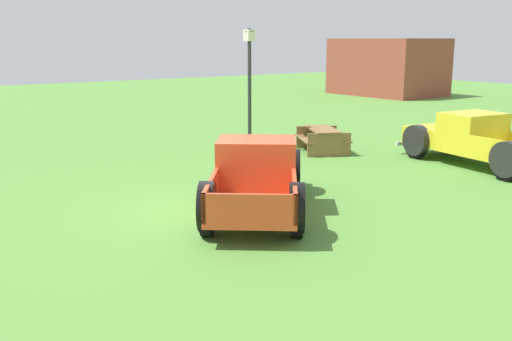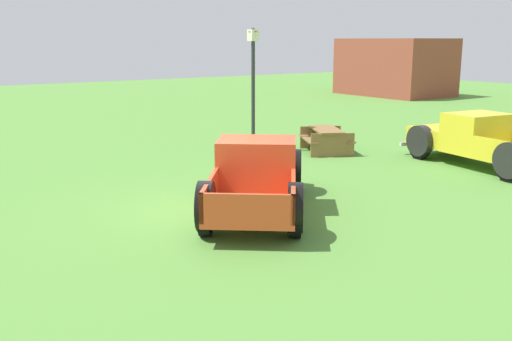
# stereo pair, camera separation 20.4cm
# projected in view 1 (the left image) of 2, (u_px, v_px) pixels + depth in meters

# --- Properties ---
(ground_plane) EXTENTS (80.00, 80.00, 0.00)m
(ground_plane) POSITION_uv_depth(u_px,v_px,m) (214.00, 211.00, 12.60)
(ground_plane) COLOR #548C38
(pickup_truck_foreground) EXTENTS (4.99, 4.49, 1.53)m
(pickup_truck_foreground) POSITION_uv_depth(u_px,v_px,m) (257.00, 174.00, 12.75)
(pickup_truck_foreground) COLOR #D14723
(pickup_truck_foreground) RESTS_ON ground_plane
(pickup_truck_behind_left) EXTENTS (5.20, 2.54, 1.53)m
(pickup_truck_behind_left) POSITION_uv_depth(u_px,v_px,m) (470.00, 140.00, 17.21)
(pickup_truck_behind_left) COLOR yellow
(pickup_truck_behind_left) RESTS_ON ground_plane
(lamp_post_far) EXTENTS (0.36, 0.36, 4.01)m
(lamp_post_far) POSITION_uv_depth(u_px,v_px,m) (250.00, 87.00, 18.91)
(lamp_post_far) COLOR #2D2D33
(lamp_post_far) RESTS_ON ground_plane
(picnic_table) EXTENTS (2.28, 2.14, 0.78)m
(picnic_table) POSITION_uv_depth(u_px,v_px,m) (323.00, 137.00, 19.09)
(picnic_table) COLOR olive
(picnic_table) RESTS_ON ground_plane
(brick_pavilion) EXTENTS (6.89, 4.69, 3.70)m
(brick_pavilion) POSITION_uv_depth(u_px,v_px,m) (387.00, 67.00, 38.83)
(brick_pavilion) COLOR brown
(brick_pavilion) RESTS_ON ground_plane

